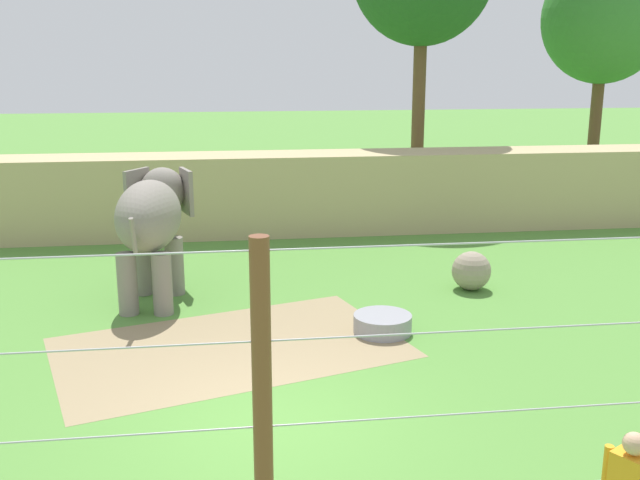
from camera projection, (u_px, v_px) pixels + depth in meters
ground_plane at (268, 424)px, 10.50m from camera, size 120.00×120.00×0.00m
dirt_patch at (230, 347)px, 13.25m from camera, size 6.85×5.29×0.01m
embankment_wall at (242, 194)px, 21.49m from camera, size 36.00×1.80×2.32m
elephant at (152, 219)px, 15.44m from camera, size 1.67×3.59×2.67m
enrichment_ball at (471, 271)px, 16.43m from camera, size 0.87×0.87×0.87m
cable_fence at (277, 405)px, 7.27m from camera, size 12.44×0.20×3.47m
water_tub at (383, 323)px, 13.93m from camera, size 1.10×1.10×0.35m
tree_far_left at (604, 19)px, 27.17m from camera, size 4.53×4.53×8.79m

